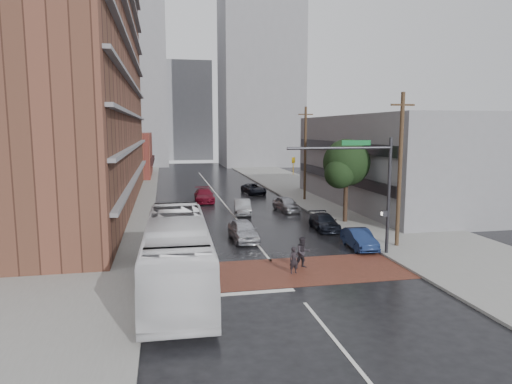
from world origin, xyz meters
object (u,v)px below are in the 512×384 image
transit_bus (177,254)px  pedestrian_b (303,253)px  car_travel_a (243,230)px  suv_travel (254,189)px  car_travel_b (242,207)px  car_parked_mid (324,222)px  car_parked_far (286,204)px  car_travel_c (204,195)px  pedestrian_a (294,260)px  car_parked_near (359,239)px

transit_bus → pedestrian_b: (6.95, 1.97, -0.87)m
transit_bus → car_travel_a: transit_bus is taller
transit_bus → suv_travel: size_ratio=2.87×
transit_bus → car_travel_b: transit_bus is taller
car_travel_a → car_travel_b: (1.60, 9.59, -0.05)m
car_parked_mid → car_parked_far: (-0.77, 8.27, 0.08)m
car_travel_c → car_parked_mid: size_ratio=1.18×
pedestrian_a → car_travel_a: bearing=92.5°
car_travel_b → car_parked_far: (4.33, 0.82, 0.01)m
pedestrian_b → suv_travel: (2.93, 29.05, -0.28)m
car_travel_a → transit_bus: bearing=-120.4°
car_travel_c → car_parked_far: car_travel_c is taller
pedestrian_a → car_parked_near: (5.60, 4.15, -0.10)m
pedestrian_a → car_travel_b: pedestrian_a is taller
pedestrian_a → car_parked_mid: bearing=53.9°
car_travel_a → car_parked_mid: size_ratio=1.03×
car_parked_mid → car_parked_far: 8.30m
car_travel_c → suv_travel: car_travel_c is taller
pedestrian_a → pedestrian_b: pedestrian_b is taller
pedestrian_a → pedestrian_b: bearing=39.9°
suv_travel → car_parked_near: size_ratio=1.14×
transit_bus → car_parked_mid: size_ratio=3.06×
pedestrian_a → transit_bus: bearing=-177.6°
suv_travel → pedestrian_a: bearing=-106.2°
car_travel_a → car_parked_near: 7.88m
pedestrian_b → car_travel_c: bearing=87.8°
pedestrian_b → car_travel_c: size_ratio=0.36×
pedestrian_b → car_travel_b: 16.49m
transit_bus → car_travel_a: size_ratio=2.98×
suv_travel → car_parked_far: bearing=-95.2°
car_travel_b → transit_bus: bearing=-102.1°
suv_travel → car_parked_mid: bearing=-94.6°
transit_bus → car_parked_mid: (11.47, 11.00, -1.16)m
car_travel_a → car_parked_near: size_ratio=1.10×
car_travel_c → car_parked_mid: car_travel_c is taller
car_travel_b → car_parked_near: 14.24m
pedestrian_a → car_travel_c: bearing=88.0°
car_parked_near → transit_bus: bearing=-152.6°
car_parked_near → car_parked_mid: size_ratio=0.93×
suv_travel → car_parked_mid: 20.08m
car_travel_a → car_travel_c: car_travel_a is taller
car_travel_c → car_parked_far: (7.11, -6.93, -0.03)m
car_parked_near → suv_travel: bearing=97.5°
transit_bus → car_parked_far: bearing=62.2°
pedestrian_b → car_parked_near: 5.88m
transit_bus → car_parked_far: size_ratio=3.15×
pedestrian_a → suv_travel: pedestrian_a is taller
pedestrian_a → car_parked_near: size_ratio=0.38×
car_travel_a → car_travel_b: car_travel_a is taller
transit_bus → car_travel_c: size_ratio=2.58×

